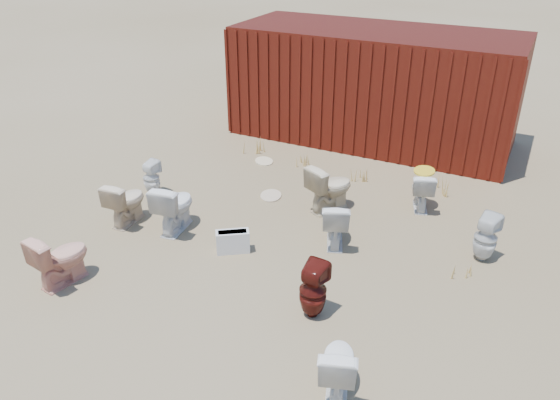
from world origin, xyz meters
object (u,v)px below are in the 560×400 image
at_px(toilet_front_pink, 61,258).
at_px(loose_tank, 233,242).
at_px(toilet_back_a, 151,178).
at_px(toilet_back_e, 486,238).
at_px(shipping_container, 374,86).
at_px(toilet_front_a, 174,206).
at_px(toilet_back_beige_left, 126,202).
at_px(toilet_back_yellowlid, 422,190).
at_px(toilet_back_beige_right, 330,187).
at_px(toilet_front_e, 338,366).
at_px(toilet_front_maroon, 313,290).
at_px(toilet_front_c, 335,222).

bearing_deg(toilet_front_pink, loose_tank, -125.18).
height_order(toilet_back_a, toilet_back_e, toilet_back_e).
relative_size(shipping_container, toilet_front_a, 7.17).
distance_m(toilet_back_a, toilet_back_beige_left, 1.04).
distance_m(toilet_front_pink, toilet_back_e, 6.03).
bearing_deg(toilet_back_yellowlid, shipping_container, -75.02).
xyz_separation_m(toilet_back_beige_right, loose_tank, (-0.81, -1.90, -0.25)).
bearing_deg(toilet_front_a, toilet_front_e, 142.58).
bearing_deg(toilet_back_yellowlid, toilet_front_maroon, 63.18).
bearing_deg(toilet_front_c, loose_tank, 13.82).
distance_m(shipping_container, toilet_back_yellowlid, 3.48).
bearing_deg(toilet_front_pink, toilet_back_e, -138.34).
relative_size(toilet_front_c, toilet_front_maroon, 0.97).
relative_size(toilet_back_beige_left, toilet_back_beige_right, 0.90).
bearing_deg(toilet_back_a, toilet_back_beige_left, 112.15).
distance_m(toilet_front_a, toilet_back_beige_left, 0.87).
bearing_deg(toilet_front_pink, toilet_front_maroon, -155.34).
relative_size(shipping_container, toilet_back_yellowlid, 8.67).
bearing_deg(toilet_back_beige_left, toilet_front_maroon, 164.13).
bearing_deg(toilet_front_maroon, toilet_front_a, -14.57).
xyz_separation_m(toilet_front_e, toilet_back_a, (-4.70, 2.84, -0.03)).
bearing_deg(toilet_back_e, toilet_back_a, 20.42).
distance_m(toilet_front_a, loose_tank, 1.21).
distance_m(shipping_container, toilet_back_a, 5.29).
relative_size(toilet_back_beige_left, loose_tank, 1.52).
bearing_deg(toilet_front_c, toilet_back_beige_left, -5.97).
bearing_deg(toilet_front_c, toilet_back_a, -22.77).
distance_m(toilet_front_c, toilet_back_a, 3.58).
relative_size(toilet_front_pink, toilet_back_beige_right, 0.94).
xyz_separation_m(shipping_container, toilet_back_e, (3.06, -4.01, -0.83)).
relative_size(toilet_front_a, loose_tank, 1.67).
height_order(toilet_front_a, toilet_front_maroon, toilet_front_a).
height_order(toilet_back_e, loose_tank, toilet_back_e).
bearing_deg(toilet_back_beige_left, toilet_back_beige_right, -149.60).
relative_size(toilet_back_yellowlid, toilet_back_e, 0.93).
distance_m(toilet_back_beige_right, toilet_back_e, 2.65).
distance_m(toilet_back_a, toilet_back_e, 5.74).
relative_size(toilet_front_a, toilet_front_e, 1.16).
distance_m(toilet_front_c, toilet_back_beige_right, 1.09).
bearing_deg(toilet_back_yellowlid, toilet_front_pink, 30.04).
height_order(toilet_front_a, toilet_front_c, toilet_front_a).
bearing_deg(toilet_front_maroon, toilet_back_a, -20.06).
height_order(toilet_front_maroon, loose_tank, toilet_front_maroon).
bearing_deg(shipping_container, toilet_back_a, -120.52).
xyz_separation_m(toilet_front_maroon, toilet_front_e, (0.73, -1.04, -0.03)).
bearing_deg(toilet_back_e, shipping_container, -37.09).
xyz_separation_m(toilet_front_a, loose_tank, (1.17, -0.16, -0.24)).
relative_size(toilet_front_e, toilet_back_yellowlid, 1.04).
bearing_deg(toilet_front_a, toilet_back_e, -172.04).
height_order(shipping_container, toilet_back_beige_left, shipping_container).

